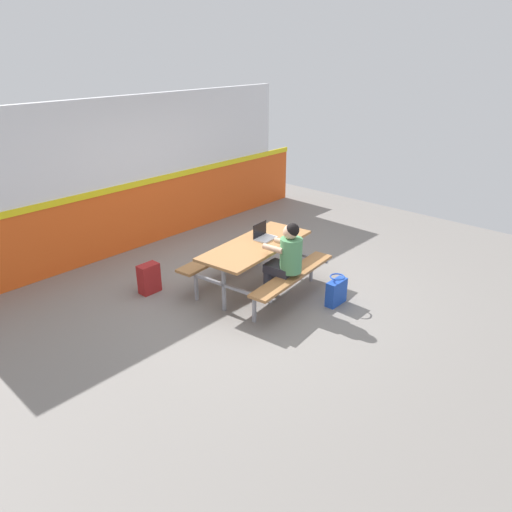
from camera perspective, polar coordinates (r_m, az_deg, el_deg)
name	(u,v)px	position (r m, az deg, el deg)	size (l,w,h in m)	color
ground_plane	(255,291)	(7.20, -0.10, -4.13)	(10.00, 10.00, 0.02)	gray
accent_backdrop	(138,177)	(8.71, -13.68, 9.04)	(8.00, 0.14, 2.60)	#E55119
picnic_table_main	(256,254)	(6.96, 0.00, 0.18)	(1.91, 1.73, 0.74)	#9E6B3D
student_nearer	(286,257)	(6.56, 3.55, -0.10)	(0.39, 0.54, 1.21)	#2D2D38
laptop_silver	(264,235)	(7.08, 0.90, 2.46)	(0.34, 0.25, 0.22)	silver
backpack_dark	(149,279)	(7.23, -12.51, -2.60)	(0.30, 0.22, 0.44)	maroon
tote_bag_bright	(336,292)	(6.84, 9.44, -4.15)	(0.34, 0.21, 0.43)	#1E47B2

